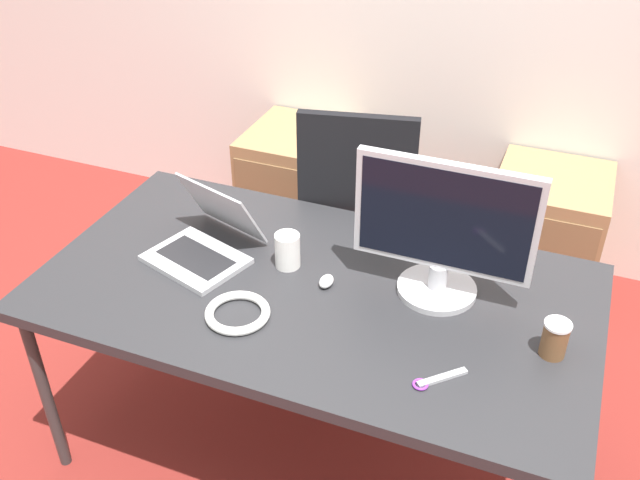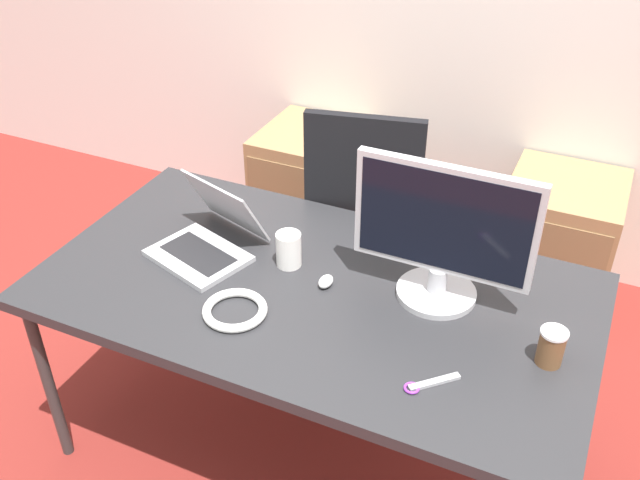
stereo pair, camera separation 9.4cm
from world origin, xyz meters
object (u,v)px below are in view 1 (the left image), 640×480
object	(u,v)px
cabinet_right	(543,236)
laptop_center	(205,241)
cabinet_left	(299,187)
mouse	(326,281)
coffee_cup_white	(287,250)
monitor	(443,231)
coffee_cup_brown	(555,339)
cable_coil	(238,313)
office_chair	(359,245)

from	to	relation	value
cabinet_right	laptop_center	size ratio (longest dim) A/B	1.46
cabinet_left	cabinet_right	world-z (taller)	same
mouse	coffee_cup_white	bearing A→B (deg)	161.20
cabinet_right	coffee_cup_white	bearing A→B (deg)	-122.36
monitor	coffee_cup_brown	distance (m)	0.44
monitor	mouse	xyz separation A→B (m)	(-0.34, -0.10, -0.21)
laptop_center	cable_coil	xyz separation A→B (m)	(0.25, -0.26, -0.03)
cabinet_left	coffee_cup_brown	distance (m)	1.94
office_chair	mouse	world-z (taller)	office_chair
laptop_center	coffee_cup_brown	xyz separation A→B (m)	(1.15, -0.07, 0.01)
cabinet_right	cable_coil	distance (m)	1.75
cabinet_right	cable_coil	size ratio (longest dim) A/B	3.14
coffee_cup_brown	laptop_center	bearing A→B (deg)	176.34
office_chair	cable_coil	bearing A→B (deg)	-94.24
cabinet_left	mouse	world-z (taller)	mouse
monitor	coffee_cup_brown	xyz separation A→B (m)	(0.37, -0.16, -0.17)
coffee_cup_white	laptop_center	bearing A→B (deg)	-172.05
cabinet_right	laptop_center	world-z (taller)	laptop_center
coffee_cup_brown	mouse	bearing A→B (deg)	175.15
office_chair	cabinet_right	size ratio (longest dim) A/B	1.79
cabinet_left	coffee_cup_brown	xyz separation A→B (m)	(1.35, -1.31, 0.50)
cabinet_left	monitor	xyz separation A→B (m)	(0.97, -1.15, 0.67)
coffee_cup_white	cable_coil	distance (m)	0.30
coffee_cup_white	coffee_cup_brown	world-z (taller)	coffee_cup_white
cabinet_left	coffee_cup_brown	size ratio (longest dim) A/B	5.49
office_chair	cabinet_left	world-z (taller)	office_chair
coffee_cup_brown	cable_coil	world-z (taller)	coffee_cup_brown
cabinet_right	mouse	xyz separation A→B (m)	(-0.60, -1.25, 0.46)
monitor	coffee_cup_brown	world-z (taller)	monitor
coffee_cup_white	coffee_cup_brown	size ratio (longest dim) A/B	1.06
coffee_cup_white	coffee_cup_brown	bearing A→B (deg)	-7.50
mouse	cable_coil	distance (m)	0.31
office_chair	laptop_center	xyz separation A→B (m)	(-0.32, -0.69, 0.37)
office_chair	coffee_cup_white	bearing A→B (deg)	-93.10
laptop_center	office_chair	bearing A→B (deg)	64.98
coffee_cup_white	office_chair	bearing A→B (deg)	86.90
mouse	cable_coil	xyz separation A→B (m)	(-0.19, -0.24, -0.00)
coffee_cup_white	cable_coil	world-z (taller)	coffee_cup_white
laptop_center	coffee_cup_white	distance (m)	0.29
office_chair	coffee_cup_brown	size ratio (longest dim) A/B	9.81
cabinet_left	monitor	size ratio (longest dim) A/B	1.13
office_chair	cabinet_right	xyz separation A→B (m)	(0.72, 0.54, -0.12)
cable_coil	office_chair	bearing A→B (deg)	85.76
office_chair	mouse	size ratio (longest dim) A/B	16.83
cabinet_left	cabinet_right	xyz separation A→B (m)	(1.24, 0.00, 0.00)
cabinet_right	mouse	distance (m)	1.46
mouse	coffee_cup_brown	distance (m)	0.71
laptop_center	coffee_cup_white	xyz separation A→B (m)	(0.29, 0.04, 0.01)
mouse	laptop_center	bearing A→B (deg)	178.23
mouse	cable_coil	world-z (taller)	mouse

